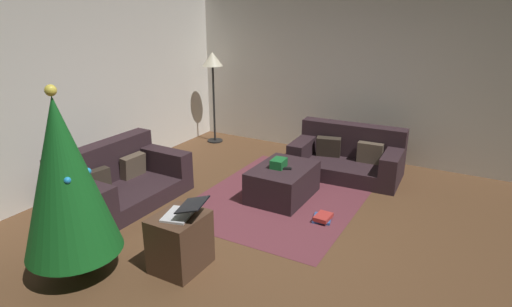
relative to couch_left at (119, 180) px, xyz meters
The scene contains 14 objects.
ground_plane 2.28m from the couch_left, 87.26° to the right, with size 6.40×6.40×0.00m, color brown.
rear_partition 1.35m from the couch_left, 83.00° to the left, with size 6.40×0.12×2.60m, color silver.
corner_partition 4.09m from the couch_left, 34.82° to the right, with size 0.12×6.40×2.60m, color silver.
couch_left is the anchor object (origin of this frame).
couch_right 3.29m from the couch_left, 44.20° to the right, with size 0.95×1.61×0.72m.
ottoman 2.13m from the couch_left, 58.15° to the right, with size 0.95×0.68×0.43m, color #2D1E23.
gift_box 2.08m from the couch_left, 58.32° to the right, with size 0.22×0.16×0.12m, color #19662D.
tv_remote 2.16m from the couch_left, 60.16° to the right, with size 0.05×0.16×0.02m, color black.
christmas_tree 1.77m from the couch_left, 148.06° to the right, with size 0.88×0.88×1.82m.
side_table 1.84m from the couch_left, 116.12° to the right, with size 0.52×0.44×0.56m, color #4C3323.
laptop 1.91m from the couch_left, 115.00° to the right, with size 0.41×0.46×0.17m.
book_stack 2.64m from the couch_left, 73.12° to the right, with size 0.30×0.26×0.08m.
corner_lamp 2.93m from the couch_left, ahead, with size 0.36×0.36×1.63m.
area_rug 2.15m from the couch_left, 58.15° to the right, with size 2.60×2.00×0.01m, color brown.
Camera 1 is at (-3.75, -1.82, 2.47)m, focal length 30.45 mm.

